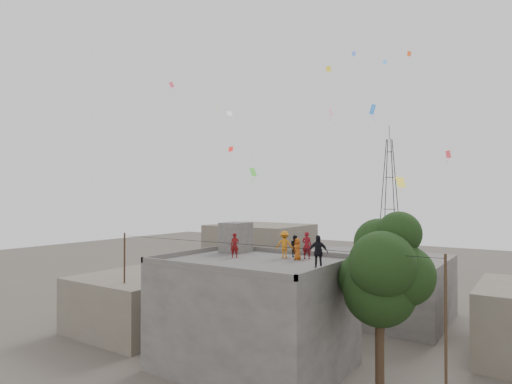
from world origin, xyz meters
The scene contains 17 objects.
ground centered at (0.00, 0.00, 0.00)m, with size 140.00×140.00×0.00m, color #4E4840.
main_building centered at (0.00, 0.00, 3.05)m, with size 10.00×8.00×6.10m.
parapet centered at (0.00, 0.00, 6.25)m, with size 10.00×8.00×0.30m.
stair_head_box centered at (-3.20, 2.60, 7.10)m, with size 1.60×1.80×2.00m, color #504E4B.
neighbor_west centered at (-11.00, 2.00, 2.00)m, with size 8.00×10.00×4.00m, color #685E52.
neighbor_north centered at (2.00, 14.00, 2.50)m, with size 12.00×9.00×5.00m, color #504E4B.
neighbor_northwest centered at (-10.00, 16.00, 3.50)m, with size 9.00×8.00×7.00m, color #685E52.
tree centered at (7.37, 0.60, 6.10)m, with size 4.90×4.60×9.10m.
utility_line centered at (0.50, -1.25, 3.83)m, with size 20.12×0.62×7.40m.
transmission_tower centered at (-4.00, 40.00, 9.07)m, with size 2.97×2.97×20.01m.
person_red_adult centered at (2.17, 2.50, 6.91)m, with size 0.59×0.39×1.62m, color maroon.
person_orange_child centered at (1.90, 1.82, 6.74)m, with size 0.62×0.41×1.28m, color #A84B13.
person_dark_child centered at (1.20, 2.79, 6.77)m, with size 0.66×0.51×1.35m, color black.
person_dark_adult centered at (4.36, -0.55, 6.98)m, with size 1.03×0.43×1.76m, color black.
person_orange_adult centered at (0.92, 2.00, 6.92)m, with size 1.06×0.61×1.65m, color #C77216.
person_red_child centered at (-1.72, 0.49, 6.85)m, with size 0.55×0.36×1.50m, color maroon.
kites centered at (0.28, 7.30, 15.96)m, with size 19.73×17.58×12.92m.
Camera 1 is at (13.93, -20.48, 9.80)m, focal length 30.00 mm.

